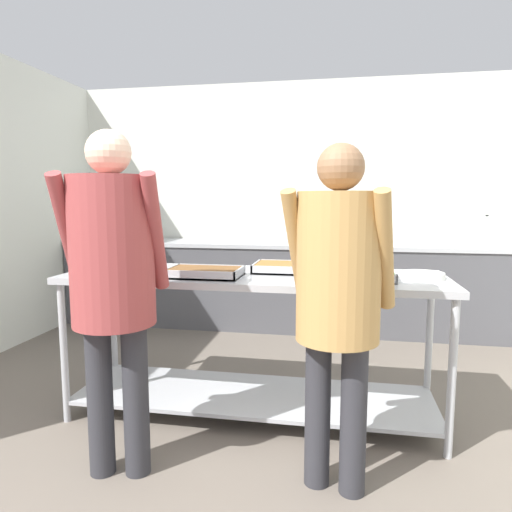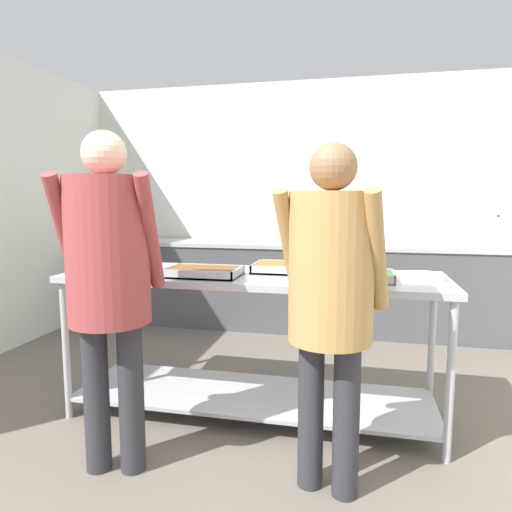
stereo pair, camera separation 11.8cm
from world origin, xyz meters
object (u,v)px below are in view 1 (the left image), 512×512
sauce_pan (122,262)px  serving_tray_greens (284,268)px  guest_serving_right (113,270)px  water_bottle (486,232)px  serving_tray_roast (205,273)px  plate_stack (422,275)px  broccoli_bowl (143,272)px  serving_tray_vegetables (356,275)px  guest_serving_left (338,284)px

sauce_pan → serving_tray_greens: sauce_pan is taller
guest_serving_right → water_bottle: size_ratio=5.46×
sauce_pan → serving_tray_roast: sauce_pan is taller
plate_stack → water_bottle: bearing=64.9°
broccoli_bowl → guest_serving_right: 0.52m
serving_tray_roast → sauce_pan: bearing=158.5°
broccoli_bowl → water_bottle: water_bottle is taller
serving_tray_greens → water_bottle: bearing=46.4°
sauce_pan → serving_tray_vegetables: (1.56, -0.20, -0.01)m
serving_tray_vegetables → plate_stack: (0.38, 0.11, -0.01)m
guest_serving_left → plate_stack: bearing=55.5°
guest_serving_left → guest_serving_right: 1.06m
guest_serving_right → serving_tray_roast: bearing=65.5°
serving_tray_vegetables → guest_serving_left: guest_serving_left is taller
sauce_pan → serving_tray_greens: (1.11, 0.02, -0.01)m
broccoli_bowl → guest_serving_left: (1.14, -0.43, 0.04)m
serving_tray_greens → water_bottle: size_ratio=1.23×
guest_serving_left → serving_tray_roast: bearing=146.0°
serving_tray_greens → guest_serving_right: size_ratio=0.22×
serving_tray_greens → sauce_pan: bearing=-179.1°
guest_serving_left → water_bottle: bearing=62.2°
water_bottle → guest_serving_right: bearing=-132.2°
serving_tray_roast → guest_serving_right: bearing=-114.5°
serving_tray_roast → serving_tray_vegetables: 0.89m
serving_tray_greens → serving_tray_vegetables: (0.44, -0.22, -0.00)m
broccoli_bowl → serving_tray_greens: bearing=25.5°
guest_serving_left → guest_serving_right: size_ratio=0.96×
serving_tray_roast → serving_tray_vegetables: bearing=4.1°
broccoli_bowl → plate_stack: bearing=9.4°
serving_tray_vegetables → guest_serving_right: (-1.16, -0.66, 0.10)m
broccoli_bowl → water_bottle: (2.52, 2.19, 0.11)m
plate_stack → water_bottle: water_bottle is taller
serving_tray_greens → water_bottle: 2.51m
sauce_pan → serving_tray_roast: 0.72m
sauce_pan → broccoli_bowl: 0.48m
serving_tray_vegetables → plate_stack: serving_tray_vegetables is taller
broccoli_bowl → plate_stack: broccoli_bowl is taller
serving_tray_greens → water_bottle: (1.73, 1.81, 0.12)m
plate_stack → water_bottle: size_ratio=0.83×
broccoli_bowl → guest_serving_left: size_ratio=0.12×
plate_stack → serving_tray_greens: bearing=172.4°
serving_tray_roast → water_bottle: (2.17, 2.09, 0.12)m
serving_tray_greens → guest_serving_right: 1.14m
water_bottle → serving_tray_roast: bearing=-136.0°
plate_stack → serving_tray_vegetables: bearing=-164.1°
serving_tray_greens → serving_tray_vegetables: same height
plate_stack → sauce_pan: bearing=177.3°
serving_tray_roast → serving_tray_vegetables: same height
serving_tray_roast → guest_serving_left: bearing=-34.0°
serving_tray_vegetables → guest_serving_left: bearing=-99.6°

